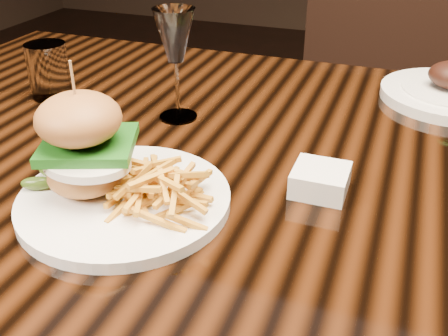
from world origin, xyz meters
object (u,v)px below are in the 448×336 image
(burger_plate, at_px, (114,173))
(wine_glass, at_px, (175,40))
(chair_far, at_px, (369,89))
(dining_table, at_px, (302,208))

(burger_plate, distance_m, wine_glass, 0.28)
(chair_far, bearing_deg, dining_table, -88.06)
(dining_table, relative_size, wine_glass, 8.97)
(dining_table, relative_size, chair_far, 1.68)
(dining_table, xyz_separation_m, chair_far, (0.01, 0.89, -0.13))
(dining_table, distance_m, chair_far, 0.90)
(wine_glass, xyz_separation_m, chair_far, (0.24, 0.81, -0.34))
(wine_glass, height_order, chair_far, chair_far)
(wine_glass, distance_m, chair_far, 0.91)
(burger_plate, height_order, wine_glass, same)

